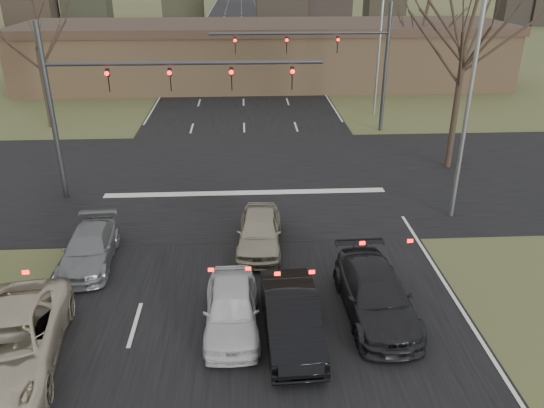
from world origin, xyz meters
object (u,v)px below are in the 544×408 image
(streetlight_right_far, at_px, (378,35))
(car_silver_ahead, at_px, (259,231))
(car_silver_suv, at_px, (9,343))
(car_black_hatch, at_px, (291,317))
(mast_arm_near, at_px, (124,90))
(streetlight_right_near, at_px, (466,89))
(building, at_px, (265,54))
(mast_arm_far, at_px, (342,53))
(car_white_sedan, at_px, (232,308))
(car_charcoal_sedan, at_px, (376,295))
(car_grey_ahead, at_px, (89,248))

(streetlight_right_far, relative_size, car_silver_ahead, 2.40)
(car_silver_suv, relative_size, car_black_hatch, 1.28)
(mast_arm_near, bearing_deg, car_silver_suv, -96.22)
(mast_arm_near, distance_m, car_silver_ahead, 8.96)
(streetlight_right_near, xyz_separation_m, streetlight_right_far, (0.50, 17.00, 0.00))
(car_black_hatch, relative_size, car_silver_ahead, 1.06)
(building, height_order, streetlight_right_near, streetlight_right_near)
(streetlight_right_near, bearing_deg, mast_arm_near, 167.95)
(streetlight_right_far, bearing_deg, car_silver_suv, -121.66)
(mast_arm_far, bearing_deg, car_black_hatch, -103.31)
(streetlight_right_near, bearing_deg, car_black_hatch, -134.02)
(streetlight_right_far, bearing_deg, car_silver_ahead, -114.53)
(building, xyz_separation_m, car_white_sedan, (-2.50, -35.26, -1.97))
(car_silver_suv, xyz_separation_m, car_charcoal_sedan, (10.50, 1.84, -0.07))
(mast_arm_far, height_order, streetlight_right_near, streetlight_right_near)
(mast_arm_near, height_order, car_black_hatch, mast_arm_near)
(car_charcoal_sedan, distance_m, car_grey_ahead, 10.44)
(mast_arm_far, relative_size, car_black_hatch, 2.52)
(building, distance_m, car_grey_ahead, 32.18)
(car_charcoal_sedan, bearing_deg, streetlight_right_far, 75.44)
(streetlight_right_near, bearing_deg, car_white_sedan, -142.09)
(car_silver_suv, distance_m, car_black_hatch, 7.80)
(mast_arm_far, relative_size, car_grey_ahead, 2.60)
(streetlight_right_near, relative_size, car_white_sedan, 2.45)
(mast_arm_near, bearing_deg, car_white_sedan, -65.25)
(car_white_sedan, bearing_deg, car_charcoal_sedan, 5.23)
(car_grey_ahead, bearing_deg, car_silver_ahead, 4.65)
(streetlight_right_near, xyz_separation_m, car_white_sedan, (-9.32, -7.26, -4.89))
(car_silver_suv, height_order, car_charcoal_sedan, car_silver_suv)
(car_charcoal_sedan, height_order, car_silver_ahead, car_charcoal_sedan)
(building, bearing_deg, streetlight_right_far, -56.35)
(mast_arm_far, distance_m, streetlight_right_near, 13.28)
(car_silver_suv, xyz_separation_m, car_grey_ahead, (0.72, 5.50, -0.17))
(streetlight_right_far, bearing_deg, mast_arm_far, -128.11)
(building, distance_m, car_charcoal_sedan, 34.92)
(car_white_sedan, xyz_separation_m, car_black_hatch, (1.76, -0.57, 0.03))
(mast_arm_far, bearing_deg, streetlight_right_near, -78.53)
(car_black_hatch, relative_size, car_grey_ahead, 1.03)
(car_white_sedan, bearing_deg, streetlight_right_far, 67.49)
(streetlight_right_near, xyz_separation_m, car_silver_ahead, (-8.32, -2.33, -4.88))
(mast_arm_near, height_order, car_silver_suv, mast_arm_near)
(building, relative_size, mast_arm_near, 3.50)
(mast_arm_far, relative_size, car_silver_ahead, 2.67)
(streetlight_right_far, bearing_deg, mast_arm_near, -136.11)
(car_charcoal_sedan, bearing_deg, car_white_sedan, -176.26)
(car_black_hatch, distance_m, car_charcoal_sedan, 2.93)
(building, relative_size, car_charcoal_sedan, 8.59)
(building, relative_size, car_silver_suv, 7.50)
(car_silver_ahead, bearing_deg, mast_arm_far, 73.85)
(car_black_hatch, distance_m, car_grey_ahead, 8.45)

